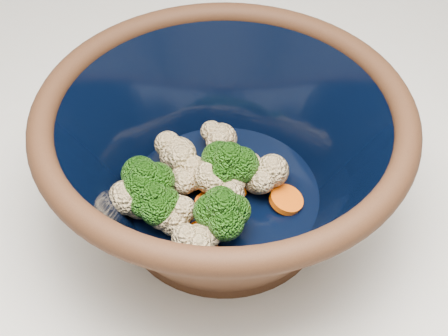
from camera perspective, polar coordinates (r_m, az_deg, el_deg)
mixing_bowl at (r=0.53m, az=0.00°, el=0.97°), size 0.32×0.32×0.13m
vegetable_pile at (r=0.53m, az=-2.09°, el=-1.53°), size 0.16×0.15×0.05m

